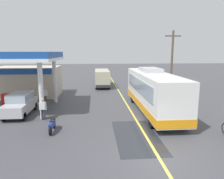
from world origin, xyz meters
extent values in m
plane|color=#424247|center=(0.00, 20.00, 0.00)|extent=(120.00, 120.00, 0.00)
cube|color=#D8CC4C|center=(0.00, 15.00, 0.00)|extent=(0.16, 50.00, 0.01)
cube|color=#26282D|center=(-0.58, 2.77, 0.00)|extent=(2.62, 5.52, 0.01)
cube|color=white|center=(1.84, 7.99, 1.88)|extent=(2.50, 11.00, 2.90)
cube|color=orange|center=(1.84, 7.99, 0.77)|extent=(2.54, 11.04, 0.56)
cube|color=#8C9EAD|center=(1.84, 2.55, 2.42)|extent=(2.30, 0.10, 1.40)
cube|color=#8C9EAD|center=(0.57, 7.99, 2.33)|extent=(0.06, 9.35, 1.10)
cube|color=#8C9EAD|center=(3.11, 7.99, 2.33)|extent=(0.06, 9.35, 1.10)
cube|color=white|center=(1.84, 2.56, 3.12)|extent=(1.75, 0.08, 0.32)
cube|color=#B2B2B7|center=(1.84, 8.99, 3.51)|extent=(1.60, 2.80, 0.36)
cylinder|color=black|center=(0.74, 4.09, 0.50)|extent=(0.30, 1.00, 1.00)
cylinder|color=black|center=(2.94, 4.09, 0.50)|extent=(0.30, 1.00, 1.00)
cylinder|color=black|center=(0.74, 11.29, 0.50)|extent=(0.30, 1.00, 1.00)
cylinder|color=black|center=(2.94, 11.29, 0.50)|extent=(0.30, 1.00, 1.00)
cube|color=#194799|center=(-10.84, 9.32, 4.85)|extent=(9.00, 7.00, 0.50)
cube|color=white|center=(-10.84, 9.32, 4.48)|extent=(9.10, 7.10, 0.24)
cylinder|color=silver|center=(-7.14, 6.62, 2.30)|extent=(0.36, 0.36, 4.60)
cylinder|color=silver|center=(-7.14, 12.02, 2.30)|extent=(0.36, 0.36, 4.60)
cube|color=red|center=(-10.84, 9.32, 0.75)|extent=(0.70, 0.60, 1.50)
cube|color=beige|center=(-10.84, 15.52, 1.70)|extent=(7.00, 4.40, 3.40)
cube|color=#194799|center=(-10.84, 13.28, 3.05)|extent=(6.30, 0.10, 0.60)
cube|color=#B2B2B7|center=(-9.20, 7.82, 0.72)|extent=(1.70, 4.20, 0.80)
cube|color=#B2B2B7|center=(-9.20, 8.02, 1.47)|extent=(1.50, 2.31, 0.70)
cube|color=#8C9EAD|center=(-9.20, 8.02, 1.47)|extent=(1.53, 2.35, 0.49)
cylinder|color=black|center=(-9.95, 6.32, 0.32)|extent=(0.20, 0.64, 0.64)
cylinder|color=black|center=(-8.45, 6.32, 0.32)|extent=(0.20, 0.64, 0.64)
cylinder|color=black|center=(-9.95, 9.32, 0.32)|extent=(0.20, 0.64, 0.64)
cylinder|color=black|center=(-8.45, 9.32, 0.32)|extent=(0.20, 0.64, 0.64)
cube|color=#BFB799|center=(-2.07, 21.21, 1.39)|extent=(2.00, 6.00, 2.10)
cube|color=#8C9EAD|center=(-2.07, 21.21, 1.79)|extent=(2.04, 5.10, 0.80)
cube|color=#2D2D33|center=(-2.07, 18.16, 0.54)|extent=(1.90, 0.16, 0.36)
cylinder|color=black|center=(-2.95, 19.21, 0.38)|extent=(0.22, 0.76, 0.76)
cylinder|color=black|center=(-1.19, 19.21, 0.38)|extent=(0.22, 0.76, 0.76)
cylinder|color=black|center=(-2.95, 23.21, 0.38)|extent=(0.22, 0.76, 0.76)
cylinder|color=black|center=(-1.19, 23.21, 0.38)|extent=(0.22, 0.76, 0.76)
cylinder|color=black|center=(-5.87, 3.34, 0.30)|extent=(0.10, 0.60, 0.60)
cylinder|color=black|center=(-5.87, 4.54, 0.30)|extent=(0.10, 0.60, 0.60)
cube|color=navy|center=(-5.87, 3.94, 0.50)|extent=(0.20, 1.30, 0.36)
cube|color=black|center=(-5.87, 4.09, 0.72)|extent=(0.24, 0.60, 0.12)
cylinder|color=#2D2D33|center=(-5.87, 3.39, 0.90)|extent=(0.55, 0.04, 0.04)
cylinder|color=#33333F|center=(-8.15, 11.37, 0.41)|extent=(0.14, 0.14, 0.82)
cylinder|color=#33333F|center=(-7.97, 11.37, 0.41)|extent=(0.14, 0.14, 0.82)
cube|color=silver|center=(-8.06, 11.37, 1.12)|extent=(0.36, 0.22, 0.60)
sphere|color=tan|center=(-8.06, 11.37, 1.55)|extent=(0.22, 0.22, 0.22)
cylinder|color=silver|center=(-8.29, 11.37, 1.07)|extent=(0.09, 0.09, 0.58)
cylinder|color=silver|center=(-7.83, 11.37, 1.07)|extent=(0.09, 0.09, 0.58)
cylinder|color=#33333F|center=(-7.11, 6.37, 0.41)|extent=(0.14, 0.14, 0.82)
cylinder|color=#33333F|center=(-6.93, 6.37, 0.41)|extent=(0.14, 0.14, 0.82)
cube|color=silver|center=(-7.02, 6.37, 1.12)|extent=(0.36, 0.22, 0.60)
sphere|color=tan|center=(-7.02, 6.37, 1.55)|extent=(0.22, 0.22, 0.22)
cylinder|color=silver|center=(-7.25, 6.37, 1.07)|extent=(0.09, 0.09, 0.58)
cylinder|color=silver|center=(-6.79, 6.37, 1.07)|extent=(0.09, 0.09, 0.58)
cylinder|color=brown|center=(5.61, 13.92, 3.71)|extent=(0.24, 0.24, 7.42)
cube|color=#4C3D33|center=(5.61, 13.92, 6.82)|extent=(1.80, 0.12, 0.12)
camera|label=1|loc=(-3.03, -9.05, 5.10)|focal=33.16mm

